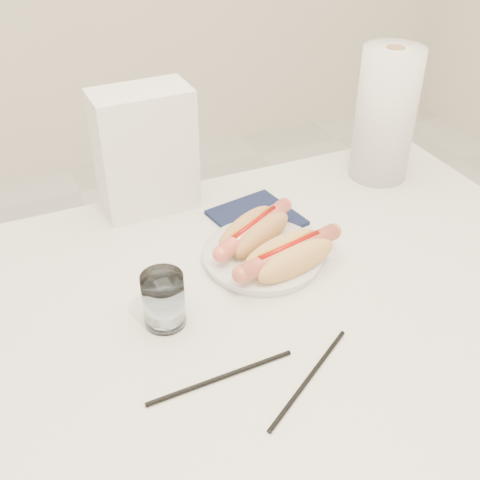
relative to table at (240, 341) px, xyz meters
name	(u,v)px	position (x,y,z in m)	size (l,w,h in m)	color
table	(240,341)	(0.00, 0.00, 0.00)	(1.20, 0.80, 0.75)	silver
plate	(262,257)	(0.09, 0.10, 0.07)	(0.19, 0.19, 0.02)	white
hotdog_left	(254,232)	(0.09, 0.13, 0.10)	(0.17, 0.13, 0.05)	tan
hotdog_right	(289,256)	(0.11, 0.05, 0.10)	(0.19, 0.11, 0.05)	#E3A658
water_glass	(164,300)	(-0.11, 0.03, 0.10)	(0.06, 0.06, 0.09)	silver
chopstick_near	(221,377)	(-0.08, -0.11, 0.06)	(0.01, 0.01, 0.21)	black
chopstick_far	(309,378)	(0.03, -0.16, 0.06)	(0.01, 0.01, 0.21)	black
napkin_box	(145,151)	(-0.03, 0.35, 0.18)	(0.17, 0.10, 0.23)	white
navy_napkin	(256,218)	(0.13, 0.22, 0.06)	(0.14, 0.14, 0.01)	#101734
paper_towel_roll	(385,115)	(0.44, 0.28, 0.19)	(0.12, 0.12, 0.27)	silver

